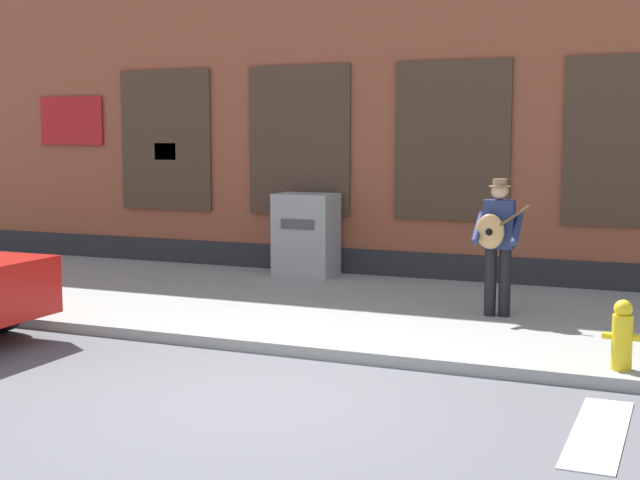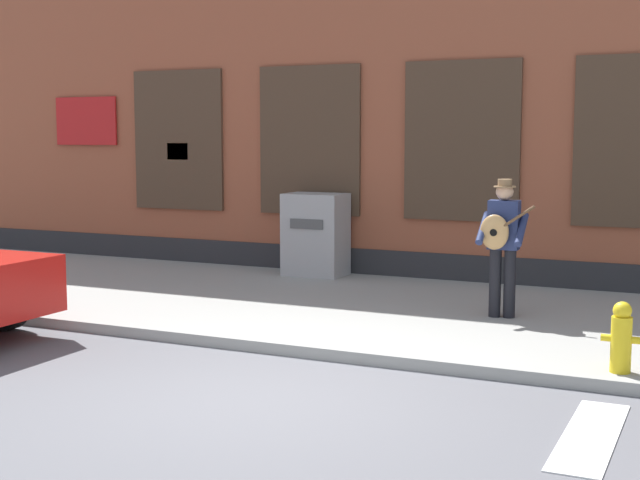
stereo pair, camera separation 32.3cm
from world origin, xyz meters
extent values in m
plane|color=#56565B|center=(0.00, 0.00, 0.00)|extent=(160.00, 160.00, 0.00)
cube|color=gray|center=(0.00, 3.98, 0.07)|extent=(28.00, 5.04, 0.13)
cube|color=brown|center=(0.00, 8.50, 3.94)|extent=(28.00, 4.00, 7.88)
cube|color=#28282B|center=(0.00, 6.48, 0.28)|extent=(28.00, 0.04, 0.55)
cube|color=#473323|center=(-5.25, 6.47, 2.34)|extent=(1.85, 0.06, 2.49)
cube|color=black|center=(-5.25, 6.46, 2.34)|extent=(1.73, 0.03, 2.37)
cube|color=#473323|center=(-2.63, 6.47, 2.34)|extent=(1.85, 0.06, 2.49)
cube|color=black|center=(-2.63, 6.46, 2.34)|extent=(1.73, 0.03, 2.37)
cube|color=#473323|center=(0.00, 6.47, 2.34)|extent=(1.85, 0.06, 2.49)
cube|color=black|center=(0.00, 6.46, 2.34)|extent=(1.73, 0.03, 2.37)
cube|color=#473323|center=(2.63, 6.47, 2.34)|extent=(1.85, 0.06, 2.49)
cube|color=black|center=(2.63, 6.46, 2.34)|extent=(1.73, 0.03, 2.37)
cube|color=red|center=(-7.32, 6.46, 2.69)|extent=(1.40, 0.04, 0.90)
cube|color=yellow|center=(-5.25, 6.45, 2.14)|extent=(0.44, 0.02, 0.30)
cube|color=silver|center=(2.92, 0.16, 0.01)|extent=(0.42, 1.90, 0.01)
cube|color=silver|center=(-3.39, 0.85, 0.74)|extent=(0.06, 0.24, 0.12)
cylinder|color=black|center=(-4.31, 1.16, 0.33)|extent=(0.66, 0.24, 0.66)
cylinder|color=black|center=(1.37, 3.96, 0.56)|extent=(0.15, 0.15, 0.87)
cylinder|color=black|center=(1.20, 3.94, 0.56)|extent=(0.15, 0.15, 0.87)
cube|color=navy|center=(1.28, 3.96, 1.31)|extent=(0.39, 0.23, 0.62)
sphere|color=tan|center=(1.28, 3.96, 1.73)|extent=(0.22, 0.22, 0.22)
cylinder|color=olive|center=(1.28, 3.96, 1.79)|extent=(0.27, 0.27, 0.02)
cylinder|color=olive|center=(1.28, 3.96, 1.84)|extent=(0.18, 0.18, 0.09)
cylinder|color=navy|center=(1.53, 3.87, 1.27)|extent=(0.11, 0.51, 0.39)
cylinder|color=navy|center=(1.05, 3.85, 1.27)|extent=(0.11, 0.51, 0.39)
ellipsoid|color=tan|center=(1.21, 3.78, 1.23)|extent=(0.36, 0.13, 0.44)
cylinder|color=black|center=(1.21, 3.72, 1.23)|extent=(0.09, 0.01, 0.09)
cylinder|color=brown|center=(1.47, 3.77, 1.41)|extent=(0.47, 0.05, 0.34)
cube|color=#9E9E9E|center=(-2.31, 6.05, 0.80)|extent=(0.97, 0.68, 1.35)
cube|color=#4C4C4C|center=(-2.31, 5.70, 1.01)|extent=(0.58, 0.02, 0.16)
cylinder|color=gold|center=(2.96, 1.81, 0.41)|extent=(0.20, 0.20, 0.55)
sphere|color=gold|center=(2.96, 1.81, 0.74)|extent=(0.18, 0.18, 0.18)
cylinder|color=gold|center=(2.82, 1.81, 0.46)|extent=(0.10, 0.07, 0.07)
cylinder|color=gold|center=(3.10, 1.81, 0.46)|extent=(0.10, 0.07, 0.07)
camera|label=1|loc=(3.58, -7.23, 2.43)|focal=50.00mm
camera|label=2|loc=(3.87, -7.10, 2.43)|focal=50.00mm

